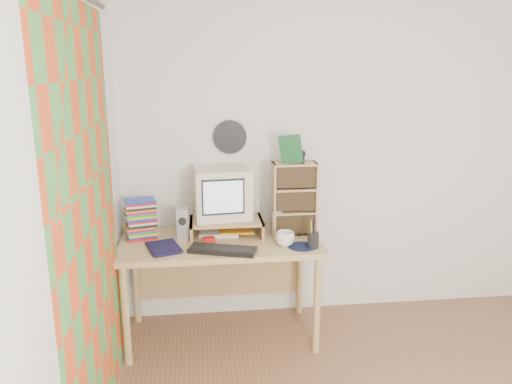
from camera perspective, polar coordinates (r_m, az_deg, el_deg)
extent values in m
plane|color=white|center=(3.94, 10.67, 3.86)|extent=(3.50, 0.00, 3.50)
plane|color=white|center=(2.15, -22.15, -5.76)|extent=(0.00, 3.50, 3.50)
plane|color=#D34A1D|center=(2.61, -18.41, -4.24)|extent=(0.00, 2.20, 2.20)
cylinder|color=black|center=(3.72, -3.00, 6.30)|extent=(0.25, 0.02, 0.25)
cube|color=#DDB977|center=(3.55, -4.10, -5.81)|extent=(1.40, 0.70, 0.04)
cube|color=#DDB977|center=(3.98, -4.24, -8.98)|extent=(1.33, 0.02, 0.41)
cylinder|color=#DDB977|center=(3.47, -14.68, -13.55)|extent=(0.05, 0.05, 0.71)
cylinder|color=#DDB977|center=(3.52, 6.98, -12.73)|extent=(0.05, 0.05, 0.71)
cylinder|color=#DDB977|center=(3.98, -13.57, -9.67)|extent=(0.05, 0.05, 0.71)
cylinder|color=#DDB977|center=(4.03, 5.04, -9.03)|extent=(0.05, 0.05, 0.71)
cube|color=tan|center=(3.61, -7.38, -4.17)|extent=(0.02, 0.30, 0.12)
cube|color=tan|center=(3.64, 0.54, -3.91)|extent=(0.02, 0.30, 0.12)
cube|color=tan|center=(3.60, -3.42, -3.30)|extent=(0.52, 0.30, 0.02)
cube|color=silver|center=(3.59, -3.88, -0.16)|extent=(0.42, 0.42, 0.36)
cube|color=#A7A7AB|center=(3.56, -8.38, -3.64)|extent=(0.08, 0.08, 0.22)
cube|color=#A7A7AB|center=(3.60, 2.33, -3.54)|extent=(0.08, 0.08, 0.19)
cube|color=black|center=(3.32, -3.85, -6.63)|extent=(0.47, 0.28, 0.03)
cube|color=tan|center=(3.60, 4.35, -0.76)|extent=(0.32, 0.17, 0.53)
imported|color=white|center=(3.42, 3.35, -5.35)|extent=(0.14, 0.14, 0.10)
imported|color=black|center=(3.39, -12.13, -6.27)|extent=(0.28, 0.24, 0.05)
cylinder|color=#0F1733|center=(3.42, 5.29, -6.22)|extent=(0.23, 0.23, 0.00)
cube|color=red|center=(3.48, -5.41, -5.52)|extent=(0.09, 0.06, 0.04)
cube|color=#17532A|center=(3.51, 4.00, 4.91)|extent=(0.16, 0.08, 0.20)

